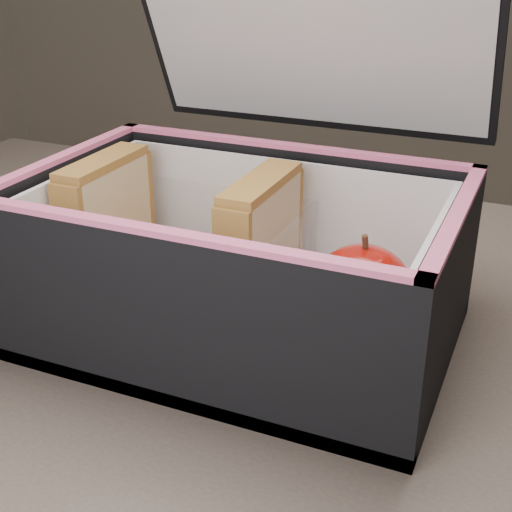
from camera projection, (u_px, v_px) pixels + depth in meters
The scene contains 8 objects.
kitchen_table at pixel (276, 446), 0.58m from camera, with size 1.20×0.80×0.75m.
lunch_bag at pixel (241, 249), 0.54m from camera, with size 0.32×0.30×0.31m.
plastic_tub at pixel (182, 255), 0.58m from camera, with size 0.19×0.13×0.08m, color white, non-canonical shape.
sandwich_left at pixel (107, 221), 0.59m from camera, with size 0.03×0.10×0.11m.
sandwich_right at pixel (261, 247), 0.54m from camera, with size 0.03×0.10×0.11m.
carrot_sticks at pixel (179, 277), 0.58m from camera, with size 0.04×0.16×0.03m.
paper_napkin at pixel (356, 335), 0.53m from camera, with size 0.08×0.08×0.01m, color white.
red_apple at pixel (362, 291), 0.51m from camera, with size 0.09×0.09×0.08m.
Camera 1 is at (0.17, -0.43, 1.04)m, focal length 50.00 mm.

